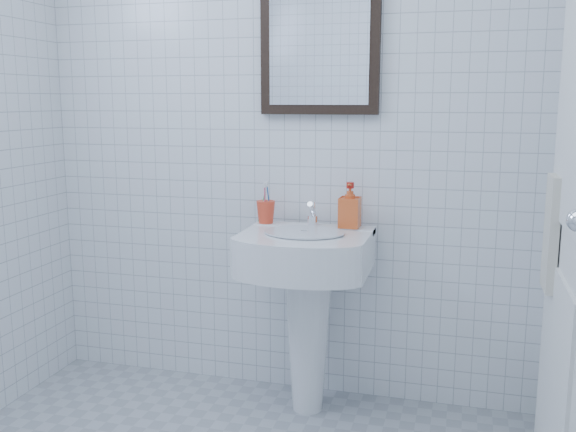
% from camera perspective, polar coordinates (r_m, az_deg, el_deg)
% --- Properties ---
extents(wall_back, '(2.20, 0.02, 2.50)m').
position_cam_1_polar(wall_back, '(2.78, -0.31, 9.25)').
color(wall_back, white).
rests_on(wall_back, ground).
extents(washbasin, '(0.51, 0.37, 0.79)m').
position_cam_1_polar(washbasin, '(2.65, 1.69, -6.65)').
color(washbasin, white).
rests_on(washbasin, ground).
extents(faucet, '(0.04, 0.10, 0.11)m').
position_cam_1_polar(faucet, '(2.67, 2.20, 0.01)').
color(faucet, white).
rests_on(faucet, washbasin).
extents(toothbrush_cup, '(0.10, 0.10, 0.10)m').
position_cam_1_polar(toothbrush_cup, '(2.73, -1.99, 0.36)').
color(toothbrush_cup, '#E83F23').
rests_on(toothbrush_cup, washbasin).
extents(soap_dispenser, '(0.09, 0.09, 0.19)m').
position_cam_1_polar(soap_dispenser, '(2.64, 5.52, 0.97)').
color(soap_dispenser, '#CD4814').
rests_on(soap_dispenser, washbasin).
extents(wall_mirror, '(0.50, 0.04, 0.62)m').
position_cam_1_polar(wall_mirror, '(2.74, 2.82, 15.51)').
color(wall_mirror, black).
rests_on(wall_mirror, wall_back).
extents(towel_ring, '(0.01, 0.18, 0.18)m').
position_cam_1_polar(towel_ring, '(2.24, 23.17, 3.06)').
color(towel_ring, white).
rests_on(towel_ring, wall_right).
extents(hand_towel, '(0.03, 0.16, 0.38)m').
position_cam_1_polar(hand_towel, '(2.27, 22.36, -1.42)').
color(hand_towel, beige).
rests_on(hand_towel, towel_ring).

